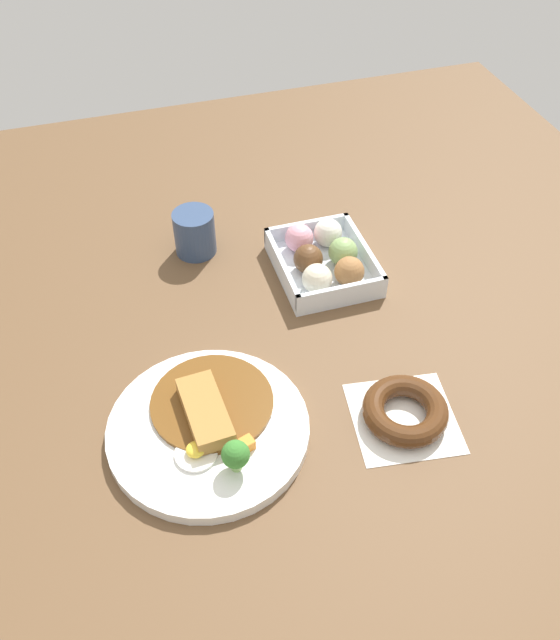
{
  "coord_description": "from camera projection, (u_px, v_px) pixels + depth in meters",
  "views": [
    {
      "loc": [
        -0.66,
        0.18,
        0.76
      ],
      "look_at": [
        0.03,
        -0.03,
        0.03
      ],
      "focal_mm": 37.81,
      "sensor_mm": 36.0,
      "label": 1
    }
  ],
  "objects": [
    {
      "name": "ground_plane",
      "position": [
        265.0,
        352.0,
        1.02
      ],
      "size": [
        1.6,
        1.6,
        0.0
      ],
      "primitive_type": "plane",
      "color": "brown"
    },
    {
      "name": "donut_box",
      "position": [
        324.0,
        259.0,
        1.13
      ],
      "size": [
        0.18,
        0.15,
        0.06
      ],
      "color": "silver",
      "rests_on": "ground_plane"
    },
    {
      "name": "curry_plate",
      "position": [
        209.0,
        426.0,
        0.91
      ],
      "size": [
        0.27,
        0.27,
        0.07
      ],
      "color": "white",
      "rests_on": "ground_plane"
    },
    {
      "name": "chocolate_ring_donut",
      "position": [
        405.0,
        411.0,
        0.92
      ],
      "size": [
        0.16,
        0.16,
        0.03
      ],
      "color": "white",
      "rests_on": "ground_plane"
    },
    {
      "name": "coffee_mug",
      "position": [
        195.0,
        233.0,
        1.16
      ],
      "size": [
        0.07,
        0.07,
        0.08
      ],
      "primitive_type": "cylinder",
      "color": "#33476B",
      "rests_on": "ground_plane"
    }
  ]
}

